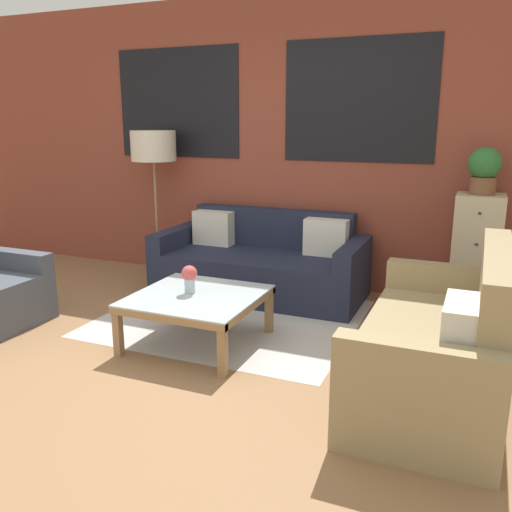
# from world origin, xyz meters

# --- Properties ---
(ground_plane) EXTENTS (16.00, 16.00, 0.00)m
(ground_plane) POSITION_xyz_m (0.00, 0.00, 0.00)
(ground_plane) COLOR #8E6642
(wall_back_brick) EXTENTS (8.40, 0.09, 2.80)m
(wall_back_brick) POSITION_xyz_m (0.00, 2.44, 1.41)
(wall_back_brick) COLOR brown
(wall_back_brick) RESTS_ON ground_plane
(rug) EXTENTS (2.07, 1.79, 0.00)m
(rug) POSITION_xyz_m (0.21, 1.22, 0.00)
(rug) COLOR #BCB7B2
(rug) RESTS_ON ground_plane
(couch_dark) EXTENTS (1.95, 0.88, 0.78)m
(couch_dark) POSITION_xyz_m (0.18, 1.95, 0.28)
(couch_dark) COLOR #1E2338
(couch_dark) RESTS_ON ground_plane
(settee_vintage) EXTENTS (0.80, 1.69, 0.92)m
(settee_vintage) POSITION_xyz_m (1.92, 0.51, 0.31)
(settee_vintage) COLOR #99845B
(settee_vintage) RESTS_ON ground_plane
(coffee_table) EXTENTS (0.90, 0.90, 0.38)m
(coffee_table) POSITION_xyz_m (0.21, 0.64, 0.33)
(coffee_table) COLOR silver
(coffee_table) RESTS_ON ground_plane
(floor_lamp) EXTENTS (0.46, 0.46, 1.53)m
(floor_lamp) POSITION_xyz_m (-1.07, 2.08, 1.33)
(floor_lamp) COLOR olive
(floor_lamp) RESTS_ON ground_plane
(drawer_cabinet) EXTENTS (0.39, 0.39, 1.03)m
(drawer_cabinet) POSITION_xyz_m (2.07, 2.17, 0.51)
(drawer_cabinet) COLOR #C6B793
(drawer_cabinet) RESTS_ON ground_plane
(potted_plant) EXTENTS (0.27, 0.27, 0.39)m
(potted_plant) POSITION_xyz_m (2.07, 2.17, 1.24)
(potted_plant) COLOR brown
(potted_plant) RESTS_ON drawer_cabinet
(flower_vase) EXTENTS (0.12, 0.12, 0.21)m
(flower_vase) POSITION_xyz_m (0.14, 0.65, 0.51)
(flower_vase) COLOR #ADBCC6
(flower_vase) RESTS_ON coffee_table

